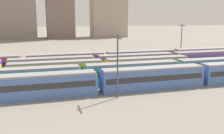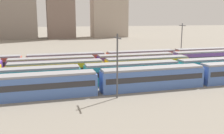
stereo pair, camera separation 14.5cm
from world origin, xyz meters
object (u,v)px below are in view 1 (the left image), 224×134
Objects in this scene: train_track_0 at (99,82)px; train_track_4 at (106,59)px; train_track_2 at (56,71)px; train_track_3 at (96,64)px; train_track_1 at (82,75)px; catenary_pole_2 at (118,63)px; catenary_pole_1 at (181,40)px.

train_track_0 and train_track_4 have the same top height.
train_track_2 and train_track_3 have the same top height.
train_track_1 and train_track_3 have the same top height.
catenary_pole_2 reaches higher than train_track_4.
train_track_0 is 5.20m from catenary_pole_2.
catenary_pole_1 is 37.94m from catenary_pole_2.
train_track_4 is (6.53, 20.80, 0.00)m from train_track_0.
train_track_0 and train_track_1 have the same top height.
train_track_3 is at bearing 30.20° from train_track_2.
train_track_0 is 15.89m from train_track_3.
train_track_0 and train_track_2 have the same top height.
train_track_0 is at bearing -107.44° from train_track_4.
train_track_2 is 16.22m from train_track_4.
train_track_0 is 5.49m from train_track_1.
train_track_4 is at bearing 62.03° from train_track_1.
train_track_1 is 7.18× the size of catenary_pole_1.
train_track_1 is 36.01m from catenary_pole_1.
train_track_2 is at bearing -140.11° from train_track_4.
train_track_1 and train_track_2 have the same top height.
train_track_3 is at bearing -124.02° from train_track_4.
train_track_1 is at bearing 108.59° from train_track_0.
train_track_4 is 24.65m from catenary_pole_2.
train_track_3 is (8.93, 5.20, 0.00)m from train_track_2.
train_track_0 is 1.34× the size of train_track_2.
train_track_0 is 21.80m from train_track_4.
catenary_pole_2 is (-0.87, -18.81, 3.47)m from train_track_3.
train_track_2 is 0.75× the size of train_track_3.
train_track_1 is 17.66m from train_track_4.
train_track_1 is 11.44m from train_track_3.
catenary_pole_1 is at bearing 20.91° from train_track_2.
train_track_0 is at bearing -60.40° from train_track_2.
catenary_pole_2 reaches higher than train_track_1.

